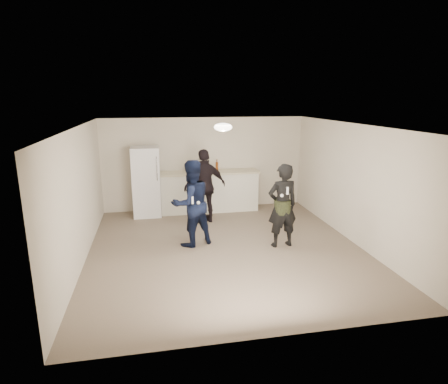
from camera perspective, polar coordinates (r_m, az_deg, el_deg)
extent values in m
plane|color=#6B5B4C|center=(7.80, 0.28, -8.58)|extent=(6.00, 6.00, 0.00)
plane|color=silver|center=(7.20, 0.31, 10.07)|extent=(6.00, 6.00, 0.00)
plane|color=beige|center=(10.30, -2.96, 4.33)|extent=(6.00, 0.00, 6.00)
plane|color=beige|center=(4.64, 7.59, -8.45)|extent=(6.00, 0.00, 6.00)
plane|color=beige|center=(7.39, -21.11, -0.63)|extent=(0.00, 6.00, 6.00)
plane|color=beige|center=(8.37, 19.11, 1.21)|extent=(0.00, 6.00, 6.00)
cube|color=silver|center=(10.14, -2.25, -0.01)|extent=(2.60, 0.56, 1.05)
cube|color=beige|center=(10.02, -2.28, 3.01)|extent=(2.68, 0.64, 0.04)
cube|color=white|center=(9.88, -11.76, 1.55)|extent=(0.70, 0.70, 1.80)
cylinder|color=silver|center=(9.44, -10.20, 3.51)|extent=(0.02, 0.02, 0.60)
ellipsoid|color=white|center=(7.50, -0.15, 9.86)|extent=(0.36, 0.36, 0.16)
cylinder|color=#ACADB1|center=(10.02, -4.24, 3.59)|extent=(0.08, 0.08, 0.17)
imported|color=#0E193B|center=(7.73, -5.02, -1.73)|extent=(1.07, 0.97, 1.80)
imported|color=black|center=(7.74, 8.89, -2.08)|extent=(0.68, 0.49, 1.75)
cylinder|color=#2F3B1B|center=(7.74, 8.88, -2.24)|extent=(0.34, 0.34, 0.28)
imported|color=black|center=(9.13, -2.91, 0.86)|extent=(1.14, 0.69, 1.82)
cube|color=white|center=(7.43, -4.82, -1.23)|extent=(0.04, 0.04, 0.15)
sphere|color=white|center=(7.49, -3.92, -1.64)|extent=(0.07, 0.07, 0.07)
cube|color=white|center=(7.41, 9.65, 0.19)|extent=(0.04, 0.04, 0.15)
sphere|color=white|center=(7.43, 8.81, -0.54)|extent=(0.07, 0.07, 0.07)
cylinder|color=silver|center=(10.06, -3.80, 3.72)|extent=(0.07, 0.07, 0.19)
cylinder|color=brown|center=(10.09, -1.08, 3.91)|extent=(0.07, 0.07, 0.24)
cylinder|color=#13431F|center=(9.98, -3.19, 3.77)|extent=(0.06, 0.06, 0.24)
cylinder|color=olive|center=(10.08, -5.51, 3.76)|extent=(0.08, 0.08, 0.21)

